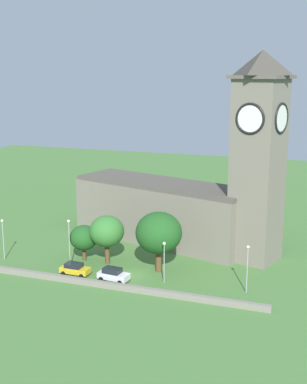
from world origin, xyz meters
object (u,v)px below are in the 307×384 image
(streetlamp_east_mid, at_px, (248,261))
(tree_riverside_west, at_px, (159,233))
(car_yellow, at_px, (75,269))
(streetlamp_central, at_px, (164,255))
(tree_riverside_east, at_px, (84,238))
(tree_by_tower, at_px, (107,231))
(streetlamp_west_mid, at_px, (69,236))
(streetlamp_west_end, at_px, (3,233))
(church, at_px, (188,196))
(car_white, at_px, (113,274))

(streetlamp_east_mid, xyz_separation_m, tree_riverside_west, (-13.70, 3.33, 1.50))
(car_yellow, xyz_separation_m, streetlamp_central, (13.35, 1.47, 3.25))
(tree_riverside_east, bearing_deg, tree_riverside_west, -2.54)
(tree_riverside_east, distance_m, tree_by_tower, 4.34)
(streetlamp_west_mid, xyz_separation_m, tree_riverside_west, (13.28, 3.02, 1.00))
(car_yellow, bearing_deg, streetlamp_west_end, 172.12)
(car_yellow, height_order, tree_by_tower, tree_by_tower)
(church, height_order, streetlamp_west_mid, church)
(car_white, height_order, streetlamp_east_mid, streetlamp_east_mid)
(car_yellow, distance_m, tree_riverside_west, 13.43)
(streetlamp_east_mid, bearing_deg, streetlamp_west_end, -179.81)
(streetlamp_west_mid, bearing_deg, tree_by_tower, 36.72)
(car_white, bearing_deg, streetlamp_west_end, 173.73)
(car_yellow, distance_m, car_white, 6.32)
(church, xyz_separation_m, tree_riverside_east, (-13.34, -12.92, -4.87))
(car_yellow, distance_m, tree_by_tower, 7.68)
(streetlamp_east_mid, bearing_deg, church, 127.83)
(streetlamp_east_mid, bearing_deg, tree_by_tower, 170.38)
(church, height_order, car_white, church)
(tree_by_tower, bearing_deg, streetlamp_east_mid, -9.62)
(church, distance_m, car_yellow, 23.54)
(car_yellow, bearing_deg, tree_riverside_west, 25.48)
(car_white, bearing_deg, tree_by_tower, 121.43)
(streetlamp_west_mid, bearing_deg, car_yellow, -48.31)
(tree_riverside_east, bearing_deg, streetlamp_west_end, -161.64)
(car_white, height_order, streetlamp_west_end, streetlamp_west_end)
(church, relative_size, streetlamp_west_end, 5.86)
(car_yellow, height_order, tree_riverside_east, tree_riverside_east)
(church, bearing_deg, streetlamp_central, -85.06)
(tree_riverside_east, bearing_deg, streetlamp_east_mid, -8.39)
(car_white, xyz_separation_m, streetlamp_east_mid, (18.60, 2.32, 3.54))
(church, height_order, tree_riverside_west, church)
(car_yellow, xyz_separation_m, tree_riverside_east, (-1.49, 5.91, 2.82))
(streetlamp_east_mid, bearing_deg, streetlamp_central, -177.32)
(streetlamp_west_mid, bearing_deg, streetlamp_central, -3.17)
(car_white, xyz_separation_m, tree_riverside_east, (-7.80, 6.21, 2.74))
(tree_riverside_west, height_order, tree_riverside_east, tree_riverside_west)
(church, distance_m, tree_riverside_west, 13.74)
(streetlamp_west_mid, relative_size, tree_riverside_west, 0.83)
(car_yellow, bearing_deg, streetlamp_west_mid, 131.69)
(streetlamp_east_mid, height_order, tree_riverside_west, tree_riverside_west)
(streetlamp_west_end, height_order, tree_riverside_west, tree_riverside_west)
(streetlamp_central, xyz_separation_m, tree_riverside_east, (-14.84, 4.44, -0.43))
(streetlamp_east_mid, xyz_separation_m, tree_by_tower, (-22.33, 3.78, 0.71))
(church, bearing_deg, streetlamp_east_mid, -52.17)
(streetlamp_west_mid, relative_size, streetlamp_east_mid, 1.13)
(streetlamp_west_mid, bearing_deg, tree_riverside_west, 12.81)
(streetlamp_west_end, xyz_separation_m, tree_by_tower, (16.19, 3.91, 0.75))
(streetlamp_west_end, height_order, streetlamp_west_mid, streetlamp_west_mid)
(tree_riverside_east, bearing_deg, tree_by_tower, -1.57)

